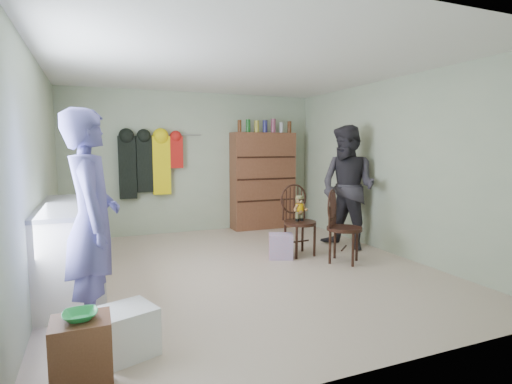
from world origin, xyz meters
name	(u,v)px	position (x,y,z in m)	size (l,w,h in m)	color
ground_plane	(244,269)	(0.00, 0.00, 0.00)	(5.00, 5.00, 0.00)	beige
room_walls	(229,144)	(0.00, 0.53, 1.58)	(5.00, 5.00, 5.00)	#AEBB9D
counter	(73,247)	(-1.95, 0.00, 0.47)	(0.64, 1.86, 0.94)	silver
stool	(82,358)	(-1.83, -2.05, 0.25)	(0.35, 0.30, 0.50)	brown
bowl	(80,315)	(-1.83, -2.05, 0.52)	(0.21, 0.21, 0.05)	green
plastic_tub	(127,331)	(-1.53, -1.62, 0.18)	(0.38, 0.36, 0.36)	white
chair_front	(298,215)	(0.97, 0.36, 0.57)	(0.48, 0.48, 1.01)	black
chair_far	(340,223)	(1.30, -0.19, 0.53)	(0.62, 0.62, 0.98)	black
striped_bag	(281,246)	(0.65, 0.27, 0.17)	(0.32, 0.25, 0.34)	pink
person_left	(92,222)	(-1.74, -1.10, 0.92)	(0.67, 0.44, 1.85)	#5A57A0
person_right	(348,187)	(1.83, 0.40, 0.93)	(0.91, 0.71, 1.86)	#2D2B33
dresser	(263,180)	(1.25, 2.30, 0.91)	(1.20, 0.39, 2.05)	brown
coat_rack	(149,164)	(-0.83, 2.38, 1.25)	(1.42, 0.12, 1.09)	#99999E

